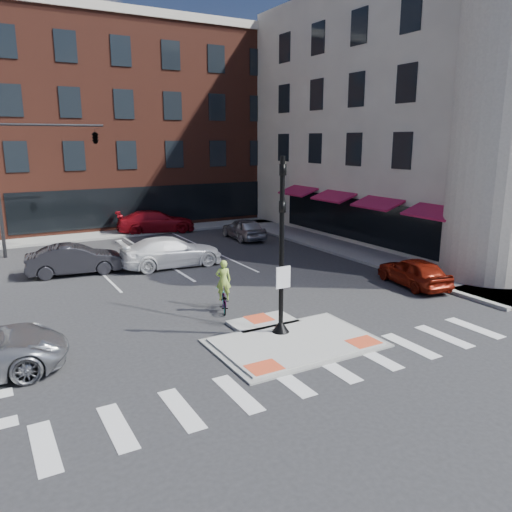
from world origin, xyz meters
TOP-DOWN VIEW (x-y plane):
  - ground at (0.00, 0.00)m, footprint 120.00×120.00m
  - refuge_island at (0.00, -0.26)m, footprint 5.40×4.65m
  - sidewalk_e at (10.80, 10.00)m, footprint 3.00×24.00m
  - sidewalk_n at (3.00, 22.00)m, footprint 26.00×3.00m
  - building_n at (3.00, 31.99)m, footprint 24.40×18.40m
  - building_e at (21.54, 11.50)m, footprint 21.90×23.90m
  - building_far_left at (-4.00, 52.00)m, footprint 10.00×12.00m
  - building_far_right at (9.00, 54.00)m, footprint 12.00×12.00m
  - signal_pole at (0.00, 0.40)m, footprint 0.60×0.60m
  - mast_arm_signal at (-3.47, 18.00)m, footprint 6.10×2.24m
  - red_sedan at (8.50, 2.39)m, footprint 2.22×4.17m
  - white_pickup at (0.07, 11.35)m, footprint 5.52×2.41m
  - bg_car_dark at (-4.67, 12.25)m, footprint 4.77×2.19m
  - bg_car_silver at (6.94, 16.01)m, footprint 1.90×4.30m
  - bg_car_red at (2.58, 21.33)m, footprint 5.83×3.15m
  - cyclist at (-0.61, 3.62)m, footprint 1.13×1.69m

SIDE VIEW (x-z plane):
  - ground at x=0.00m, z-range 0.00..0.00m
  - refuge_island at x=0.00m, z-range -0.01..0.11m
  - sidewalk_e at x=10.80m, z-range 0.00..0.15m
  - sidewalk_n at x=3.00m, z-range 0.00..0.15m
  - red_sedan at x=8.50m, z-range 0.00..1.35m
  - cyclist at x=-0.61m, z-range -0.34..1.72m
  - bg_car_silver at x=6.94m, z-range 0.00..1.44m
  - bg_car_dark at x=-4.67m, z-range 0.00..1.51m
  - white_pickup at x=0.07m, z-range 0.00..1.58m
  - bg_car_red at x=2.58m, z-range 0.00..1.60m
  - signal_pole at x=0.00m, z-range -0.63..5.35m
  - building_far_left at x=-4.00m, z-range 0.00..10.00m
  - building_far_right at x=9.00m, z-range 0.00..12.00m
  - mast_arm_signal at x=-3.47m, z-range 2.21..10.21m
  - building_n at x=3.00m, z-range 0.05..15.55m
  - building_e at x=21.54m, z-range -0.81..16.89m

